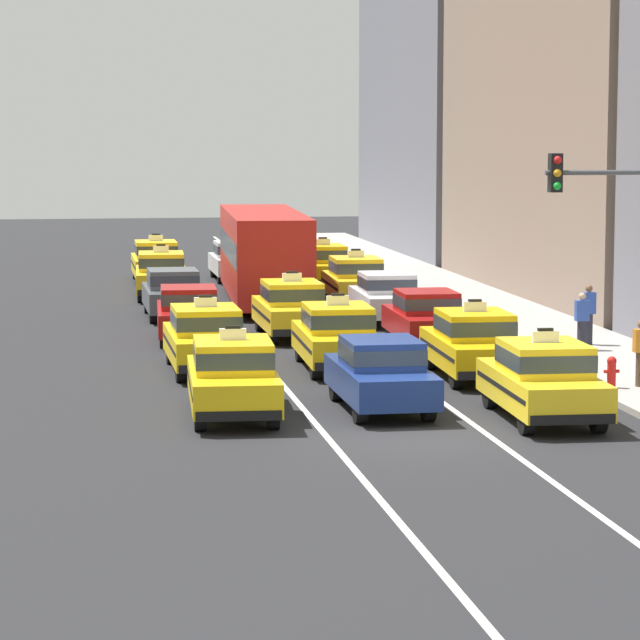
# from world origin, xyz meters

# --- Properties ---
(ground_plane) EXTENTS (160.00, 160.00, 0.00)m
(ground_plane) POSITION_xyz_m (0.00, 0.00, 0.00)
(ground_plane) COLOR #232326
(lane_stripe_left_center) EXTENTS (0.14, 80.00, 0.01)m
(lane_stripe_left_center) POSITION_xyz_m (-1.60, 20.00, 0.00)
(lane_stripe_left_center) COLOR silver
(lane_stripe_left_center) RESTS_ON ground
(lane_stripe_center_right) EXTENTS (0.14, 80.00, 0.01)m
(lane_stripe_center_right) POSITION_xyz_m (1.60, 20.00, 0.00)
(lane_stripe_center_right) COLOR silver
(lane_stripe_center_right) RESTS_ON ground
(sidewalk_curb) EXTENTS (4.00, 90.00, 0.15)m
(sidewalk_curb) POSITION_xyz_m (7.20, 15.00, 0.07)
(sidewalk_curb) COLOR #9E9993
(sidewalk_curb) RESTS_ON ground
(taxi_left_nearest) EXTENTS (2.02, 4.64, 1.96)m
(taxi_left_nearest) POSITION_xyz_m (-3.21, 2.66, 0.88)
(taxi_left_nearest) COLOR black
(taxi_left_nearest) RESTS_ON ground
(taxi_left_second) EXTENTS (1.87, 4.58, 1.96)m
(taxi_left_second) POSITION_xyz_m (-3.25, 8.98, 0.88)
(taxi_left_second) COLOR black
(taxi_left_second) RESTS_ON ground
(sedan_left_third) EXTENTS (1.96, 4.38, 1.58)m
(sedan_left_third) POSITION_xyz_m (-3.22, 14.97, 0.85)
(sedan_left_third) COLOR black
(sedan_left_third) RESTS_ON ground
(sedan_left_fourth) EXTENTS (1.80, 4.32, 1.58)m
(sedan_left_fourth) POSITION_xyz_m (-3.29, 20.76, 0.85)
(sedan_left_fourth) COLOR black
(sedan_left_fourth) RESTS_ON ground
(taxi_left_fifth) EXTENTS (2.00, 4.63, 1.96)m
(taxi_left_fifth) POSITION_xyz_m (-3.31, 26.95, 0.88)
(taxi_left_fifth) COLOR black
(taxi_left_fifth) RESTS_ON ground
(taxi_left_sixth) EXTENTS (1.82, 4.56, 1.96)m
(taxi_left_sixth) POSITION_xyz_m (-3.17, 32.96, 0.88)
(taxi_left_sixth) COLOR black
(taxi_left_sixth) RESTS_ON ground
(sedan_center_nearest) EXTENTS (1.79, 4.31, 1.58)m
(sedan_center_nearest) POSITION_xyz_m (0.02, 2.89, 0.85)
(sedan_center_nearest) COLOR black
(sedan_center_nearest) RESTS_ON ground
(taxi_center_second) EXTENTS (1.93, 4.60, 1.96)m
(taxi_center_second) POSITION_xyz_m (0.08, 8.88, 0.88)
(taxi_center_second) COLOR black
(taxi_center_second) RESTS_ON ground
(taxi_center_third) EXTENTS (1.84, 4.57, 1.96)m
(taxi_center_third) POSITION_xyz_m (-0.18, 15.33, 0.88)
(taxi_center_third) COLOR black
(taxi_center_third) RESTS_ON ground
(bus_center_fourth) EXTENTS (3.03, 11.31, 3.22)m
(bus_center_fourth) POSITION_xyz_m (0.13, 24.50, 1.82)
(bus_center_fourth) COLOR black
(bus_center_fourth) RESTS_ON ground
(sedan_center_fifth) EXTENTS (1.79, 4.31, 1.58)m
(sedan_center_fifth) POSITION_xyz_m (0.03, 33.35, 0.85)
(sedan_center_fifth) COLOR black
(sedan_center_fifth) RESTS_ON ground
(taxi_right_nearest) EXTENTS (1.94, 4.61, 1.96)m
(taxi_right_nearest) POSITION_xyz_m (3.14, 1.25, 0.88)
(taxi_right_nearest) COLOR black
(taxi_right_nearest) RESTS_ON ground
(taxi_right_second) EXTENTS (1.95, 4.61, 1.96)m
(taxi_right_second) POSITION_xyz_m (3.13, 6.97, 0.88)
(taxi_right_second) COLOR black
(taxi_right_second) RESTS_ON ground
(sedan_right_third) EXTENTS (1.85, 4.33, 1.58)m
(sedan_right_third) POSITION_xyz_m (3.27, 12.78, 0.85)
(sedan_right_third) COLOR black
(sedan_right_third) RESTS_ON ground
(sedan_right_fourth) EXTENTS (1.84, 4.33, 1.58)m
(sedan_right_fourth) POSITION_xyz_m (3.27, 18.43, 0.85)
(sedan_right_fourth) COLOR black
(sedan_right_fourth) RESTS_ON ground
(taxi_right_fifth) EXTENTS (1.92, 4.60, 1.96)m
(taxi_right_fifth) POSITION_xyz_m (3.22, 23.66, 0.88)
(taxi_right_fifth) COLOR black
(taxi_right_fifth) RESTS_ON ground
(taxi_right_sixth) EXTENTS (1.83, 4.57, 1.96)m
(taxi_right_sixth) POSITION_xyz_m (3.04, 29.77, 0.88)
(taxi_right_sixth) COLOR black
(taxi_right_sixth) RESTS_ON ground
(pedestrian_near_crosswalk) EXTENTS (0.36, 0.24, 1.55)m
(pedestrian_near_crosswalk) POSITION_xyz_m (7.02, 10.43, 0.93)
(pedestrian_near_crosswalk) COLOR #23232D
(pedestrian_near_crosswalk) RESTS_ON sidewalk_curb
(pedestrian_mid_block) EXTENTS (0.36, 0.24, 1.66)m
(pedestrian_mid_block) POSITION_xyz_m (7.54, 11.41, 0.99)
(pedestrian_mid_block) COLOR #23232D
(pedestrian_mid_block) RESTS_ON sidewalk_curb
(fire_hydrant) EXTENTS (0.36, 0.22, 0.73)m
(fire_hydrant) POSITION_xyz_m (5.68, 4.22, 0.55)
(fire_hydrant) COLOR red
(fire_hydrant) RESTS_ON sidewalk_curb
(traffic_light_pole) EXTENTS (2.87, 0.33, 5.58)m
(traffic_light_pole) POSITION_xyz_m (4.49, -0.27, 3.82)
(traffic_light_pole) COLOR #47474C
(traffic_light_pole) RESTS_ON ground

